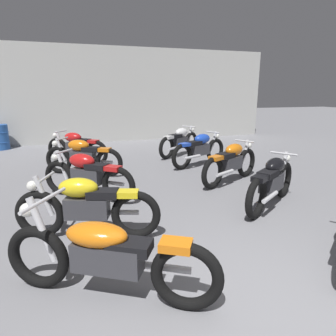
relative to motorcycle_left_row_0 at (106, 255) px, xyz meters
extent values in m
plane|color=gray|center=(1.46, -0.90, -0.45)|extent=(60.00, 60.00, 0.00)
cube|color=#B2B2AD|center=(1.46, 9.50, 1.35)|extent=(12.99, 0.24, 3.60)
torus|color=black|center=(-0.63, 0.38, -0.12)|extent=(0.63, 0.44, 0.67)
torus|color=black|center=(0.66, -0.39, -0.12)|extent=(0.63, 0.44, 0.67)
cylinder|color=silver|center=(-0.57, 0.33, 0.19)|extent=(0.27, 0.20, 0.66)
cube|color=#38383D|center=(0.01, -0.01, -0.02)|extent=(0.69, 0.54, 0.28)
ellipsoid|color=orange|center=(-0.08, 0.04, 0.20)|extent=(0.68, 0.58, 0.22)
cube|color=black|center=(0.20, -0.12, 0.12)|extent=(0.47, 0.41, 0.10)
cube|color=orange|center=(0.57, -0.34, 0.18)|extent=(0.34, 0.32, 0.08)
cylinder|color=silver|center=(-0.51, 0.30, 0.50)|extent=(0.38, 0.60, 0.04)
sphere|color=white|center=(-0.69, 0.41, 0.38)|extent=(0.14, 0.14, 0.14)
cylinder|color=silver|center=(0.51, -0.15, -0.14)|extent=(0.51, 0.34, 0.07)
torus|color=black|center=(-0.71, 1.54, -0.12)|extent=(0.67, 0.32, 0.67)
torus|color=black|center=(0.52, 1.12, -0.12)|extent=(0.67, 0.32, 0.67)
cylinder|color=silver|center=(-0.63, 1.52, 0.14)|extent=(0.25, 0.15, 0.56)
cube|color=#38383D|center=(-0.09, 1.33, -0.02)|extent=(0.62, 0.41, 0.28)
ellipsoid|color=yellow|center=(-0.19, 1.36, 0.26)|extent=(0.58, 0.43, 0.26)
cube|color=black|center=(0.12, 1.26, 0.18)|extent=(0.46, 0.36, 0.10)
cube|color=yellow|center=(0.43, 1.15, 0.18)|extent=(0.33, 0.28, 0.08)
cylinder|color=silver|center=(-0.57, 1.50, 0.40)|extent=(0.19, 0.47, 0.04)
sphere|color=white|center=(-0.76, 1.56, 0.28)|extent=(0.14, 0.14, 0.14)
cylinder|color=silver|center=(0.33, 1.32, -0.14)|extent=(0.54, 0.25, 0.07)
torus|color=black|center=(-0.49, 3.33, -0.12)|extent=(0.58, 0.51, 0.67)
torus|color=black|center=(0.51, 2.50, -0.12)|extent=(0.58, 0.51, 0.67)
cylinder|color=silver|center=(-0.43, 3.28, 0.14)|extent=(0.23, 0.21, 0.56)
cube|color=#38383D|center=(0.01, 2.92, -0.02)|extent=(0.59, 0.55, 0.28)
ellipsoid|color=red|center=(-0.07, 2.98, 0.26)|extent=(0.58, 0.55, 0.26)
cube|color=black|center=(0.18, 2.77, 0.18)|extent=(0.46, 0.44, 0.10)
cube|color=red|center=(0.43, 2.56, 0.18)|extent=(0.34, 0.33, 0.08)
cylinder|color=silver|center=(-0.38, 3.24, 0.40)|extent=(0.34, 0.39, 0.04)
sphere|color=white|center=(-0.53, 3.37, 0.28)|extent=(0.14, 0.14, 0.14)
cylinder|color=silver|center=(0.40, 2.76, -0.14)|extent=(0.47, 0.41, 0.07)
torus|color=black|center=(-0.54, 4.97, -0.12)|extent=(0.63, 0.43, 0.67)
torus|color=black|center=(0.58, 4.31, -0.12)|extent=(0.63, 0.43, 0.67)
cylinder|color=silver|center=(-0.47, 4.93, 0.14)|extent=(0.24, 0.18, 0.56)
cube|color=#38383D|center=(0.02, 4.64, -0.02)|extent=(0.61, 0.50, 0.28)
ellipsoid|color=orange|center=(-0.07, 4.69, 0.26)|extent=(0.59, 0.50, 0.26)
cube|color=black|center=(0.21, 4.53, 0.18)|extent=(0.47, 0.41, 0.10)
cube|color=orange|center=(0.50, 4.36, 0.18)|extent=(0.34, 0.31, 0.08)
cylinder|color=silver|center=(-0.42, 4.90, 0.40)|extent=(0.27, 0.43, 0.04)
sphere|color=white|center=(-0.59, 5.00, 0.28)|extent=(0.14, 0.14, 0.14)
cylinder|color=silver|center=(0.43, 4.55, -0.14)|extent=(0.51, 0.34, 0.07)
torus|color=black|center=(-0.59, 6.40, -0.12)|extent=(0.59, 0.51, 0.67)
torus|color=black|center=(0.42, 5.58, -0.12)|extent=(0.59, 0.51, 0.67)
cylinder|color=silver|center=(-0.53, 6.35, 0.14)|extent=(0.23, 0.21, 0.56)
cube|color=#38383D|center=(-0.09, 5.99, -0.02)|extent=(0.60, 0.55, 0.28)
ellipsoid|color=red|center=(-0.16, 6.05, 0.26)|extent=(0.58, 0.54, 0.26)
cube|color=black|center=(0.09, 5.85, 0.18)|extent=(0.46, 0.44, 0.10)
cube|color=red|center=(0.34, 5.65, 0.18)|extent=(0.34, 0.33, 0.08)
cylinder|color=silver|center=(-0.48, 6.31, 0.40)|extent=(0.33, 0.40, 0.04)
sphere|color=white|center=(-0.64, 6.44, 0.28)|extent=(0.14, 0.14, 0.14)
cylinder|color=silver|center=(0.31, 5.84, -0.14)|extent=(0.47, 0.40, 0.07)
torus|color=black|center=(3.52, 1.88, -0.12)|extent=(0.62, 0.46, 0.67)
torus|color=black|center=(2.43, 1.17, -0.12)|extent=(0.62, 0.46, 0.67)
cylinder|color=silver|center=(3.45, 1.84, 0.14)|extent=(0.24, 0.19, 0.56)
cube|color=#38383D|center=(2.97, 1.52, -0.02)|extent=(0.61, 0.52, 0.28)
ellipsoid|color=black|center=(3.06, 1.58, 0.26)|extent=(0.59, 0.52, 0.26)
cube|color=black|center=(2.79, 1.40, 0.18)|extent=(0.47, 0.42, 0.10)
cube|color=black|center=(2.52, 1.22, 0.18)|extent=(0.34, 0.32, 0.08)
cylinder|color=silver|center=(3.40, 1.80, 0.40)|extent=(0.29, 0.42, 0.04)
sphere|color=white|center=(3.57, 1.91, 0.28)|extent=(0.14, 0.14, 0.14)
cylinder|color=silver|center=(2.71, 1.19, -0.14)|extent=(0.50, 0.36, 0.07)
torus|color=black|center=(3.61, 3.30, -0.12)|extent=(0.65, 0.40, 0.67)
torus|color=black|center=(2.45, 2.71, -0.12)|extent=(0.65, 0.40, 0.67)
cylinder|color=silver|center=(3.54, 3.27, 0.14)|extent=(0.25, 0.17, 0.56)
cube|color=#38383D|center=(3.03, 3.01, -0.02)|extent=(0.62, 0.47, 0.28)
ellipsoid|color=orange|center=(3.12, 3.05, 0.26)|extent=(0.59, 0.49, 0.26)
cube|color=black|center=(2.84, 2.91, 0.18)|extent=(0.47, 0.40, 0.10)
cube|color=orange|center=(2.54, 2.76, 0.18)|extent=(0.34, 0.31, 0.08)
cylinder|color=silver|center=(3.49, 3.24, 0.40)|extent=(0.25, 0.44, 0.04)
sphere|color=white|center=(3.67, 3.33, 0.28)|extent=(0.14, 0.14, 0.14)
cylinder|color=silver|center=(2.74, 2.71, -0.14)|extent=(0.52, 0.31, 0.07)
torus|color=black|center=(3.61, 4.89, -0.12)|extent=(0.66, 0.37, 0.67)
torus|color=black|center=(2.42, 4.38, -0.12)|extent=(0.66, 0.37, 0.67)
cylinder|color=silver|center=(3.54, 4.86, 0.14)|extent=(0.25, 0.16, 0.56)
cube|color=#38383D|center=(3.02, 4.63, -0.02)|extent=(0.62, 0.45, 0.28)
ellipsoid|color=blue|center=(3.11, 4.67, 0.26)|extent=(0.59, 0.46, 0.26)
cube|color=black|center=(2.81, 4.55, 0.18)|extent=(0.46, 0.38, 0.10)
cube|color=blue|center=(2.51, 4.42, 0.18)|extent=(0.34, 0.29, 0.08)
cylinder|color=silver|center=(3.48, 4.84, 0.40)|extent=(0.22, 0.46, 0.04)
sphere|color=white|center=(3.67, 4.91, 0.28)|extent=(0.14, 0.14, 0.14)
cylinder|color=silver|center=(2.70, 4.36, -0.14)|extent=(0.53, 0.28, 0.07)
torus|color=black|center=(3.50, 6.39, -0.12)|extent=(0.61, 0.47, 0.67)
torus|color=black|center=(2.43, 5.66, -0.12)|extent=(0.61, 0.47, 0.67)
cylinder|color=silver|center=(3.43, 6.35, 0.14)|extent=(0.24, 0.19, 0.56)
cube|color=#38383D|center=(2.96, 6.03, -0.02)|extent=(0.61, 0.52, 0.28)
ellipsoid|color=white|center=(3.05, 6.08, 0.26)|extent=(0.59, 0.52, 0.26)
cube|color=black|center=(2.78, 5.90, 0.18)|extent=(0.47, 0.42, 0.10)
cube|color=white|center=(2.51, 5.71, 0.18)|extent=(0.34, 0.32, 0.08)
cylinder|color=silver|center=(3.38, 6.31, 0.40)|extent=(0.30, 0.42, 0.04)
sphere|color=white|center=(3.55, 6.43, 0.28)|extent=(0.14, 0.14, 0.14)
cylinder|color=silver|center=(2.71, 5.69, -0.14)|extent=(0.49, 0.37, 0.07)
cylinder|color=#23519E|center=(-2.52, 8.90, -0.03)|extent=(0.56, 0.56, 0.85)
torus|color=#23519E|center=(-2.52, 8.90, -0.20)|extent=(0.59, 0.59, 0.03)
camera|label=1|loc=(-0.24, -2.58, 1.49)|focal=32.12mm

